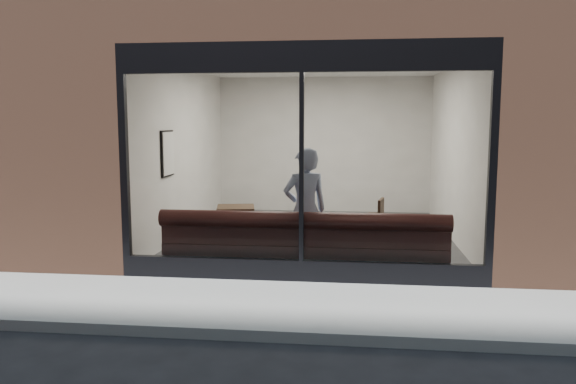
# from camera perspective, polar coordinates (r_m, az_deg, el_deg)

# --- Properties ---
(ground) EXTENTS (120.00, 120.00, 0.00)m
(ground) POSITION_cam_1_polar(r_m,az_deg,el_deg) (5.81, -0.53, -14.75)
(ground) COLOR black
(ground) RESTS_ON ground
(sidewalk_near) EXTENTS (40.00, 2.00, 0.01)m
(sidewalk_near) POSITION_cam_1_polar(r_m,az_deg,el_deg) (6.74, 0.53, -11.53)
(sidewalk_near) COLOR gray
(sidewalk_near) RESTS_ON ground
(kerb_near) EXTENTS (40.00, 0.10, 0.12)m
(kerb_near) POSITION_cam_1_polar(r_m,az_deg,el_deg) (5.74, -0.60, -14.38)
(kerb_near) COLOR gray
(kerb_near) RESTS_ON ground
(host_building_pier_left) EXTENTS (2.50, 12.00, 3.20)m
(host_building_pier_left) POSITION_cam_1_polar(r_m,az_deg,el_deg) (14.07, -11.81, 4.76)
(host_building_pier_left) COLOR brown
(host_building_pier_left) RESTS_ON ground
(host_building_pier_right) EXTENTS (2.50, 12.00, 3.20)m
(host_building_pier_right) POSITION_cam_1_polar(r_m,az_deg,el_deg) (13.71, 19.59, 4.43)
(host_building_pier_right) COLOR brown
(host_building_pier_right) RESTS_ON ground
(host_building_backfill) EXTENTS (5.00, 6.00, 3.20)m
(host_building_backfill) POSITION_cam_1_polar(r_m,az_deg,el_deg) (16.37, 4.21, 5.23)
(host_building_backfill) COLOR brown
(host_building_backfill) RESTS_ON ground
(cafe_floor) EXTENTS (6.00, 6.00, 0.00)m
(cafe_floor) POSITION_cam_1_polar(r_m,az_deg,el_deg) (10.59, 2.80, -4.50)
(cafe_floor) COLOR #2D2D30
(cafe_floor) RESTS_ON ground
(cafe_ceiling) EXTENTS (6.00, 6.00, 0.00)m
(cafe_ceiling) POSITION_cam_1_polar(r_m,az_deg,el_deg) (10.41, 2.91, 12.84)
(cafe_ceiling) COLOR white
(cafe_ceiling) RESTS_ON host_building_upper
(cafe_wall_back) EXTENTS (5.00, 0.00, 5.00)m
(cafe_wall_back) POSITION_cam_1_polar(r_m,az_deg,el_deg) (13.36, 3.68, 4.78)
(cafe_wall_back) COLOR silver
(cafe_wall_back) RESTS_ON ground
(cafe_wall_left) EXTENTS (0.00, 6.00, 6.00)m
(cafe_wall_left) POSITION_cam_1_polar(r_m,az_deg,el_deg) (10.83, -10.44, 4.09)
(cafe_wall_left) COLOR silver
(cafe_wall_left) RESTS_ON ground
(cafe_wall_right) EXTENTS (0.00, 6.00, 6.00)m
(cafe_wall_right) POSITION_cam_1_polar(r_m,az_deg,el_deg) (10.52, 16.55, 3.82)
(cafe_wall_right) COLOR silver
(cafe_wall_right) RESTS_ON ground
(storefront_kick) EXTENTS (5.00, 0.10, 0.30)m
(storefront_kick) POSITION_cam_1_polar(r_m,az_deg,el_deg) (7.70, 1.36, -8.01)
(storefront_kick) COLOR black
(storefront_kick) RESTS_ON ground
(storefront_header) EXTENTS (5.00, 0.10, 0.40)m
(storefront_header) POSITION_cam_1_polar(r_m,az_deg,el_deg) (7.47, 1.43, 13.59)
(storefront_header) COLOR black
(storefront_header) RESTS_ON host_building_upper
(storefront_mullion) EXTENTS (0.06, 0.10, 2.50)m
(storefront_mullion) POSITION_cam_1_polar(r_m,az_deg,el_deg) (7.45, 1.39, 2.43)
(storefront_mullion) COLOR black
(storefront_mullion) RESTS_ON storefront_kick
(storefront_glass) EXTENTS (4.80, 0.00, 4.80)m
(storefront_glass) POSITION_cam_1_polar(r_m,az_deg,el_deg) (7.42, 1.37, 2.42)
(storefront_glass) COLOR white
(storefront_glass) RESTS_ON storefront_kick
(banquette) EXTENTS (4.00, 0.55, 0.45)m
(banquette) POSITION_cam_1_polar(r_m,az_deg,el_deg) (8.06, 1.62, -6.75)
(banquette) COLOR #351314
(banquette) RESTS_ON cafe_floor
(person) EXTENTS (0.77, 0.65, 1.79)m
(person) POSITION_cam_1_polar(r_m,az_deg,el_deg) (8.10, 1.75, -1.84)
(person) COLOR #97A6C7
(person) RESTS_ON cafe_floor
(cafe_table_left) EXTENTS (0.72, 0.72, 0.04)m
(cafe_table_left) POSITION_cam_1_polar(r_m,az_deg,el_deg) (9.37, -5.34, -1.59)
(cafe_table_left) COLOR black
(cafe_table_left) RESTS_ON cafe_floor
(cafe_table_right) EXTENTS (0.77, 0.77, 0.04)m
(cafe_table_right) POSITION_cam_1_polar(r_m,az_deg,el_deg) (8.48, 9.78, -2.60)
(cafe_table_right) COLOR black
(cafe_table_right) RESTS_ON cafe_floor
(cafe_chair_right) EXTENTS (0.50, 0.50, 0.04)m
(cafe_chair_right) POSITION_cam_1_polar(r_m,az_deg,el_deg) (9.13, 8.17, -5.06)
(cafe_chair_right) COLOR black
(cafe_chair_right) RESTS_ON cafe_floor
(wall_poster) EXTENTS (0.02, 0.54, 0.73)m
(wall_poster) POSITION_cam_1_polar(r_m,az_deg,el_deg) (9.79, -12.06, 3.85)
(wall_poster) COLOR white
(wall_poster) RESTS_ON cafe_wall_left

